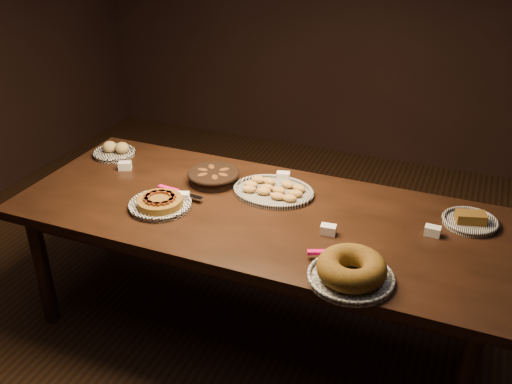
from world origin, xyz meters
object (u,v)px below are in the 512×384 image
at_px(apple_tart_plate, 160,203).
at_px(bundt_cake_plate, 351,271).
at_px(buffet_table, 255,222).
at_px(madeleine_platter, 273,190).

relative_size(apple_tart_plate, bundt_cake_plate, 0.85).
relative_size(buffet_table, bundt_cake_plate, 6.12).
xyz_separation_m(buffet_table, bundt_cake_plate, (0.58, -0.38, 0.12)).
height_order(madeleine_platter, bundt_cake_plate, bundt_cake_plate).
distance_m(apple_tart_plate, bundt_cake_plate, 1.04).
distance_m(buffet_table, apple_tart_plate, 0.48).
height_order(buffet_table, bundt_cake_plate, bundt_cake_plate).
bearing_deg(buffet_table, bundt_cake_plate, -33.39).
distance_m(buffet_table, bundt_cake_plate, 0.70).
bearing_deg(madeleine_platter, bundt_cake_plate, -31.10).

